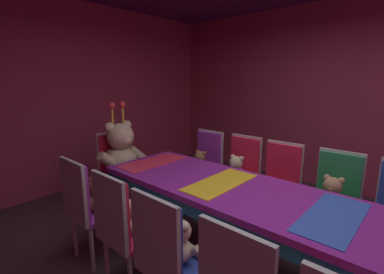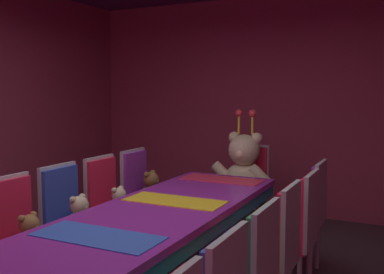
% 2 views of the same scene
% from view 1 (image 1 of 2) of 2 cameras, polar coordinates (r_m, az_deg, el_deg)
% --- Properties ---
extents(wall_back, '(5.20, 0.12, 2.80)m').
position_cam_1_polar(wall_back, '(4.52, -23.26, 7.73)').
color(wall_back, '#99334C').
rests_on(wall_back, ground_plane).
extents(wall_right, '(0.12, 6.40, 2.80)m').
position_cam_1_polar(wall_right, '(4.59, 31.08, 7.05)').
color(wall_right, '#99334C').
rests_on(wall_right, ground_plane).
extents(banquet_table, '(0.90, 3.31, 0.75)m').
position_cam_1_polar(banquet_table, '(2.31, 15.66, -13.93)').
color(banquet_table, purple).
rests_on(banquet_table, ground_plane).
extents(chair_left_3, '(0.42, 0.41, 0.98)m').
position_cam_1_polar(chair_left_3, '(1.85, -5.72, -22.70)').
color(chair_left_3, '#2D47B2').
rests_on(chair_left_3, ground_plane).
extents(teddy_left_3, '(0.24, 0.32, 0.30)m').
position_cam_1_polar(teddy_left_3, '(1.94, -2.32, -21.25)').
color(teddy_left_3, beige).
rests_on(teddy_left_3, chair_left_3).
extents(chair_left_4, '(0.42, 0.41, 0.98)m').
position_cam_1_polar(chair_left_4, '(2.22, -14.95, -16.82)').
color(chair_left_4, red).
rests_on(chair_left_4, ground_plane).
extents(teddy_left_4, '(0.22, 0.28, 0.27)m').
position_cam_1_polar(teddy_left_4, '(2.30, -11.83, -16.27)').
color(teddy_left_4, beige).
rests_on(teddy_left_4, chair_left_4).
extents(chair_left_5, '(0.42, 0.41, 0.98)m').
position_cam_1_polar(chair_left_5, '(2.66, -21.73, -12.30)').
color(chair_left_5, purple).
rests_on(chair_left_5, ground_plane).
extents(teddy_left_5, '(0.26, 0.34, 0.32)m').
position_cam_1_polar(teddy_left_5, '(2.72, -18.93, -11.59)').
color(teddy_left_5, brown).
rests_on(teddy_left_5, chair_left_5).
extents(chair_right_2, '(0.42, 0.41, 0.98)m').
position_cam_1_polar(chair_right_2, '(3.01, 27.90, -10.03)').
color(chair_right_2, '#268C4C').
rests_on(chair_right_2, ground_plane).
extents(teddy_right_2, '(0.27, 0.35, 0.33)m').
position_cam_1_polar(teddy_right_2, '(2.87, 27.15, -10.92)').
color(teddy_right_2, tan).
rests_on(teddy_right_2, chair_right_2).
extents(chair_right_3, '(0.42, 0.41, 0.98)m').
position_cam_1_polar(chair_right_3, '(3.17, 17.95, -8.13)').
color(chair_right_3, red).
rests_on(chair_right_3, ground_plane).
extents(chair_right_4, '(0.42, 0.41, 0.98)m').
position_cam_1_polar(chair_right_4, '(3.41, 10.45, -6.32)').
color(chair_right_4, red).
rests_on(chair_right_4, ground_plane).
extents(teddy_right_4, '(0.26, 0.34, 0.32)m').
position_cam_1_polar(teddy_right_4, '(3.29, 9.10, -6.96)').
color(teddy_right_4, beige).
rests_on(teddy_right_4, chair_right_4).
extents(chair_right_5, '(0.42, 0.41, 0.98)m').
position_cam_1_polar(chair_right_5, '(3.68, 3.07, -4.78)').
color(chair_right_5, purple).
rests_on(chair_right_5, ground_plane).
extents(teddy_right_5, '(0.24, 0.31, 0.29)m').
position_cam_1_polar(teddy_right_5, '(3.58, 1.61, -5.47)').
color(teddy_right_5, olive).
rests_on(teddy_right_5, chair_right_5).
extents(throne_chair, '(0.41, 0.42, 0.98)m').
position_cam_1_polar(throne_chair, '(3.77, -15.81, -4.81)').
color(throne_chair, red).
rests_on(throne_chair, ground_plane).
extents(king_teddy_bear, '(0.72, 0.56, 0.92)m').
position_cam_1_polar(king_teddy_bear, '(3.59, -14.48, -2.97)').
color(king_teddy_bear, beige).
rests_on(king_teddy_bear, throne_chair).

